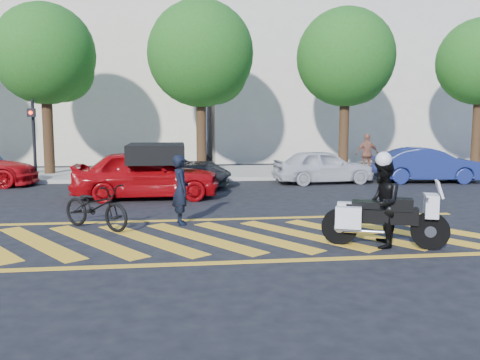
{
  "coord_description": "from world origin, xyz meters",
  "views": [
    {
      "loc": [
        -1.1,
        -10.47,
        2.52
      ],
      "look_at": [
        0.38,
        1.36,
        1.05
      ],
      "focal_mm": 38.0,
      "sensor_mm": 36.0,
      "label": 1
    }
  ],
  "objects": [
    {
      "name": "police_motorcycle",
      "position": [
        2.87,
        -1.15,
        0.58
      ],
      "size": [
        2.31,
        1.26,
        1.07
      ],
      "rotation": [
        0.0,
        0.0,
        -0.38
      ],
      "color": "black",
      "rests_on": "ground"
    },
    {
      "name": "tree_left",
      "position": [
        -6.37,
        12.06,
        4.99
      ],
      "size": [
        4.2,
        4.2,
        7.26
      ],
      "color": "black",
      "rests_on": "ground"
    },
    {
      "name": "building_right",
      "position": [
        9.0,
        21.0,
        5.5
      ],
      "size": [
        16.0,
        8.0,
        11.0
      ],
      "primitive_type": "cube",
      "color": "beige",
      "rests_on": "ground"
    },
    {
      "name": "crosswalk",
      "position": [
        -0.04,
        0.0,
        0.0
      ],
      "size": [
        12.33,
        4.0,
        0.01
      ],
      "color": "gold",
      "rests_on": "ground"
    },
    {
      "name": "pedestrian_right",
      "position": [
        6.92,
        10.15,
        1.0
      ],
      "size": [
        1.02,
        0.47,
        1.7
      ],
      "primitive_type": "imported",
      "rotation": [
        0.0,
        0.0,
        3.2
      ],
      "color": "#9B5F46",
      "rests_on": "sidewalk"
    },
    {
      "name": "tree_center",
      "position": [
        0.13,
        12.06,
        5.1
      ],
      "size": [
        4.6,
        4.6,
        7.56
      ],
      "color": "black",
      "rests_on": "ground"
    },
    {
      "name": "red_convertible",
      "position": [
        -2.04,
        5.48,
        0.77
      ],
      "size": [
        4.51,
        1.82,
        1.54
      ],
      "primitive_type": "imported",
      "rotation": [
        0.0,
        0.0,
        1.57
      ],
      "color": "#A7070C",
      "rests_on": "ground"
    },
    {
      "name": "parked_mid_right",
      "position": [
        4.5,
        8.43,
        0.65
      ],
      "size": [
        3.96,
        1.89,
        1.31
      ],
      "primitive_type": "imported",
      "rotation": [
        0.0,
        0.0,
        1.66
      ],
      "color": "silver",
      "rests_on": "ground"
    },
    {
      "name": "officer_bike",
      "position": [
        -1.02,
        1.48,
        0.82
      ],
      "size": [
        0.51,
        0.67,
        1.65
      ],
      "primitive_type": "imported",
      "rotation": [
        0.0,
        0.0,
        1.77
      ],
      "color": "black",
      "rests_on": "ground"
    },
    {
      "name": "signal_pole",
      "position": [
        -6.5,
        9.74,
        1.92
      ],
      "size": [
        0.28,
        0.43,
        3.2
      ],
      "color": "black",
      "rests_on": "ground"
    },
    {
      "name": "parked_mid_left",
      "position": [
        -1.52,
        7.8,
        0.66
      ],
      "size": [
        5.02,
        2.82,
        1.32
      ],
      "primitive_type": "imported",
      "rotation": [
        0.0,
        0.0,
        1.44
      ],
      "color": "black",
      "rests_on": "ground"
    },
    {
      "name": "ground",
      "position": [
        0.0,
        0.0,
        0.0
      ],
      "size": [
        90.0,
        90.0,
        0.0
      ],
      "primitive_type": "plane",
      "color": "black",
      "rests_on": "ground"
    },
    {
      "name": "officer_moto",
      "position": [
        2.85,
        -1.17,
        0.86
      ],
      "size": [
        0.92,
        1.02,
        1.73
      ],
      "primitive_type": "imported",
      "rotation": [
        0.0,
        0.0,
        -1.95
      ],
      "color": "black",
      "rests_on": "ground"
    },
    {
      "name": "sidewalk",
      "position": [
        0.0,
        12.0,
        0.07
      ],
      "size": [
        60.0,
        5.0,
        0.15
      ],
      "primitive_type": "cube",
      "color": "#9E998E",
      "rests_on": "ground"
    },
    {
      "name": "bicycle",
      "position": [
        -2.94,
        1.18,
        0.51
      ],
      "size": [
        1.95,
        1.77,
        1.03
      ],
      "primitive_type": "imported",
      "rotation": [
        0.0,
        0.0,
        0.89
      ],
      "color": "black",
      "rests_on": "ground"
    },
    {
      "name": "building_left",
      "position": [
        -8.0,
        21.0,
        5.0
      ],
      "size": [
        16.0,
        8.0,
        10.0
      ],
      "primitive_type": "cube",
      "color": "beige",
      "rests_on": "ground"
    },
    {
      "name": "parked_right",
      "position": [
        8.61,
        8.17,
        0.68
      ],
      "size": [
        4.25,
        1.88,
        1.35
      ],
      "primitive_type": "imported",
      "rotation": [
        0.0,
        0.0,
        1.46
      ],
      "color": "navy",
      "rests_on": "ground"
    },
    {
      "name": "tree_right",
      "position": [
        6.63,
        12.06,
        5.05
      ],
      "size": [
        4.4,
        4.4,
        7.41
      ],
      "color": "black",
      "rests_on": "ground"
    }
  ]
}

